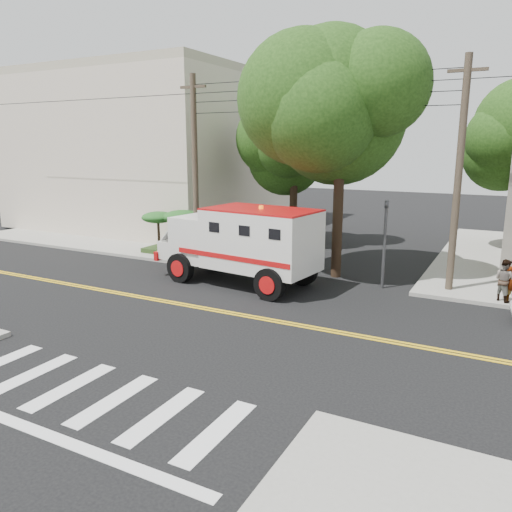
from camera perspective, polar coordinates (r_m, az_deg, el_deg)
The scene contains 12 objects.
ground at distance 17.52m, azimuth -2.60°, elevation -6.60°, with size 100.00×100.00×0.00m, color black.
sidewalk_nw at distance 35.81m, azimuth -10.39°, elevation 3.26°, with size 17.00×17.00×0.15m, color gray.
building_left at distance 37.78m, azimuth -11.71°, elevation 11.43°, with size 16.00×14.00×10.00m, color beige.
utility_pole_left at distance 24.65m, azimuth -6.97°, elevation 9.59°, with size 0.28×0.28×9.00m, color #382D23.
utility_pole_right at distance 20.60m, azimuth 22.11°, elevation 8.19°, with size 0.28×0.28×9.00m, color #382D23.
tree_main at distance 21.51m, azimuth 10.66°, elevation 16.24°, with size 6.08×5.70×9.85m.
tree_left at distance 28.30m, azimuth 4.84°, elevation 12.50°, with size 4.48×4.20×7.70m.
traffic_signal at distance 20.68m, azimuth 14.52°, elevation 2.37°, with size 0.15×0.18×3.60m.
accessibility_sign at distance 25.49m, azimuth -7.67°, elevation 2.57°, with size 0.45×0.10×2.02m.
palm_planter at distance 26.52m, azimuth -9.31°, elevation 3.52°, with size 3.52×2.63×2.36m.
armored_truck at distance 20.74m, azimuth -1.54°, elevation 1.75°, with size 7.41×3.58×3.25m.
pedestrian_b at distance 20.34m, azimuth 26.52°, elevation -2.48°, with size 0.76×0.59×1.56m, color gray.
Camera 1 is at (8.40, -14.25, 5.76)m, focal length 35.00 mm.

